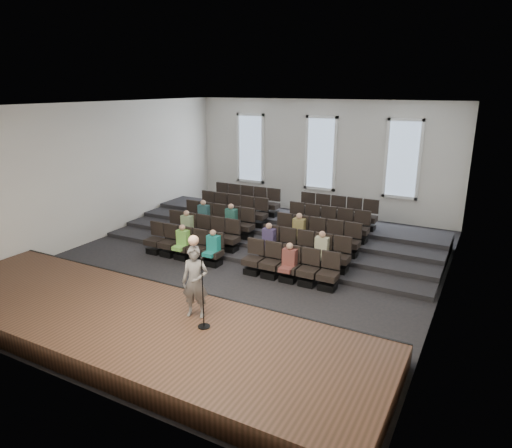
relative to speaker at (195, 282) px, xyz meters
The scene contains 14 objects.
ground 4.76m from the speaker, 106.70° to the left, with size 14.00×14.00×0.00m, color black.
ceiling 5.86m from the speaker, 106.70° to the left, with size 12.00×14.00×0.02m, color white.
wall_back 11.53m from the speaker, 96.57° to the left, with size 12.00×0.04×5.00m, color silver.
wall_front 3.18m from the speaker, 116.35° to the right, with size 12.00×0.04×5.00m, color silver.
wall_left 8.62m from the speaker, 149.19° to the left, with size 0.04×14.00×5.00m, color silver.
wall_right 6.53m from the speaker, 42.88° to the left, with size 0.04×14.00×5.00m, color silver.
stage 1.85m from the speaker, 150.98° to the right, with size 11.80×3.60×0.50m, color #4B2E20.
stage_lip 2.00m from the speaker, 141.52° to the left, with size 11.80×0.06×0.52m, color black.
risers 7.74m from the speaker, 99.86° to the left, with size 11.80×4.80×0.60m.
seating_rows 6.09m from the speaker, 102.51° to the left, with size 6.80×4.70×1.67m.
windows 11.48m from the speaker, 96.61° to the left, with size 8.44×0.10×3.24m.
audience 5.11m from the speaker, 108.26° to the left, with size 5.45×2.64×1.10m.
speaker is the anchor object (origin of this frame).
mic_stand 0.66m from the speaker, 38.21° to the right, with size 0.27×0.27×1.63m.
Camera 1 is at (6.92, -11.98, 5.52)m, focal length 32.00 mm.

